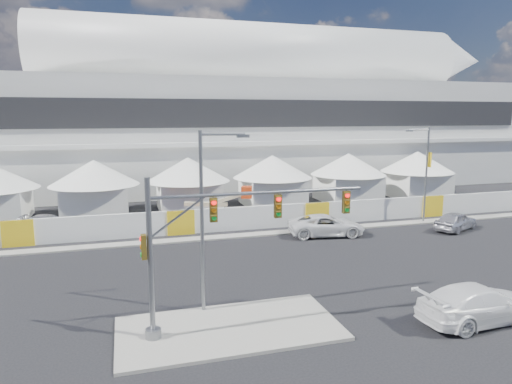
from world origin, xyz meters
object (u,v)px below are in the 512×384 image
object	(u,v)px
pickup_near	(478,303)
pickup_curb	(326,225)
lot_car_c	(49,223)
traffic_mast	(202,246)
boom_lift	(200,215)
sedan_silver	(456,221)
streetlight_curb	(425,168)
streetlight_median	(206,209)

from	to	relation	value
pickup_near	pickup_curb	bearing A→B (deg)	-2.67
pickup_near	lot_car_c	distance (m)	32.90
traffic_mast	boom_lift	size ratio (longest dim) A/B	1.38
pickup_curb	traffic_mast	xyz separation A→B (m)	(-12.43, -13.90, 3.24)
lot_car_c	traffic_mast	xyz separation A→B (m)	(9.36, -22.06, 3.44)
sedan_silver	traffic_mast	size ratio (longest dim) A/B	0.47
lot_car_c	pickup_curb	bearing A→B (deg)	-97.85
pickup_curb	streetlight_curb	size ratio (longest dim) A/B	0.72
pickup_near	streetlight_curb	xyz separation A→B (m)	(9.99, 17.94, 4.08)
pickup_curb	pickup_near	xyz separation A→B (m)	(0.24, -16.27, 0.04)
sedan_silver	lot_car_c	world-z (taller)	sedan_silver
traffic_mast	streetlight_median	bearing A→B (deg)	74.49
boom_lift	streetlight_median	bearing A→B (deg)	-78.08
traffic_mast	streetlight_curb	size ratio (longest dim) A/B	1.17
boom_lift	pickup_near	bearing A→B (deg)	-46.98
sedan_silver	traffic_mast	distance (m)	26.93
streetlight_curb	pickup_near	bearing A→B (deg)	-119.10
pickup_curb	lot_car_c	world-z (taller)	pickup_curb
traffic_mast	streetlight_median	xyz separation A→B (m)	(0.63, 2.27, 1.11)
streetlight_curb	boom_lift	bearing A→B (deg)	166.98
streetlight_median	boom_lift	distance (m)	18.48
boom_lift	lot_car_c	bearing A→B (deg)	-168.89
pickup_curb	lot_car_c	size ratio (longest dim) A/B	1.36
traffic_mast	boom_lift	bearing A→B (deg)	80.93
pickup_near	streetlight_median	distance (m)	13.61
pickup_curb	traffic_mast	world-z (taller)	traffic_mast
pickup_curb	streetlight_curb	world-z (taller)	streetlight_curb
sedan_silver	boom_lift	size ratio (longest dim) A/B	0.64
pickup_curb	pickup_near	world-z (taller)	pickup_near
streetlight_median	pickup_curb	bearing A→B (deg)	44.58
lot_car_c	traffic_mast	size ratio (longest dim) A/B	0.45
lot_car_c	pickup_near	bearing A→B (deg)	-125.27
boom_lift	pickup_curb	bearing A→B (deg)	-13.62
pickup_curb	traffic_mast	bearing A→B (deg)	147.65
pickup_curb	boom_lift	distance (m)	11.10
traffic_mast	streetlight_curb	world-z (taller)	streetlight_curb
boom_lift	traffic_mast	bearing A→B (deg)	-78.93
sedan_silver	streetlight_median	size ratio (longest dim) A/B	0.53
traffic_mast	streetlight_median	world-z (taller)	streetlight_median
traffic_mast	lot_car_c	bearing A→B (deg)	112.99
streetlight_curb	boom_lift	distance (m)	20.37
sedan_silver	lot_car_c	xyz separation A→B (m)	(-33.03, 9.67, -0.14)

